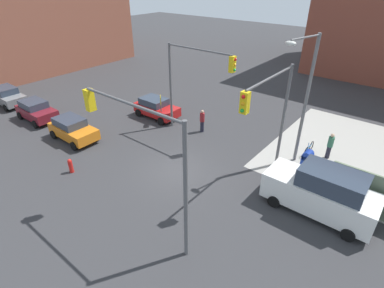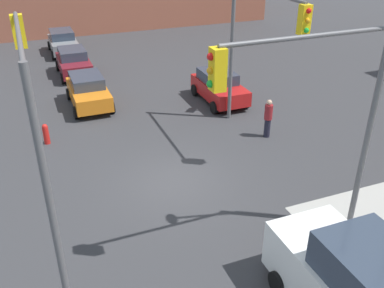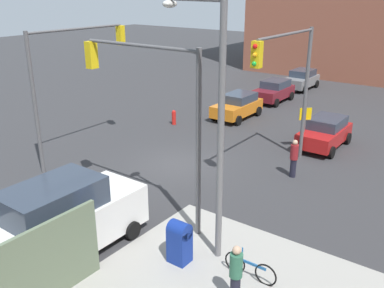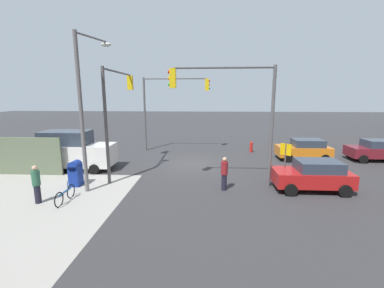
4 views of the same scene
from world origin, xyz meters
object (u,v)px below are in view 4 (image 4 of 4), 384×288
Objects in this scene: traffic_signal_nw_corner at (232,102)px; pedestrian_crossing at (224,173)px; traffic_signal_ne_corner at (117,101)px; pedestrian_waiting at (36,184)px; coupe_orange at (304,149)px; traffic_signal_se_corner at (170,99)px; van_white_delivery at (72,151)px; bicycle_leaning_on_fence at (65,195)px; fire_hydrant at (251,147)px; coupe_red at (313,175)px; mailbox_blue at (75,172)px; hatchback_maroon at (376,150)px.

pedestrian_crossing is (0.35, 0.70, -3.70)m from traffic_signal_nw_corner.
pedestrian_waiting is (2.30, 4.91, -3.66)m from traffic_signal_ne_corner.
traffic_signal_se_corner is at bearing -14.43° from coupe_orange.
van_white_delivery is 6.00m from bicycle_leaning_on_fence.
coupe_red reaches higher than fire_hydrant.
traffic_signal_nw_corner is at bearing 165.46° from van_white_delivery.
traffic_signal_nw_corner is 3.61× the size of pedestrian_crossing.
coupe_red is (-8.92, 9.44, -3.81)m from traffic_signal_se_corner.
coupe_orange is at bearing -25.39° from pedestrian_waiting.
bicycle_leaning_on_fence is at bearing -46.28° from pedestrian_waiting.
traffic_signal_nw_corner is 1.00× the size of traffic_signal_se_corner.
pedestrian_waiting is (11.80, 11.60, 0.47)m from fire_hydrant.
van_white_delivery is at bearing -65.55° from bicycle_leaning_on_fence.
traffic_signal_nw_corner reaches higher than bicycle_leaning_on_fence.
traffic_signal_ne_corner is (6.85, -2.01, -0.02)m from traffic_signal_nw_corner.
traffic_signal_ne_corner is 3.56× the size of pedestrian_waiting.
van_white_delivery is (1.85, -3.20, 0.52)m from mailbox_blue.
traffic_signal_ne_corner is 6.91× the size of fire_hydrant.
hatchback_maroon is (-11.67, -6.20, -3.80)m from traffic_signal_nw_corner.
coupe_orange is at bearing -148.00° from bicycle_leaning_on_fence.
van_white_delivery reaches higher than coupe_red.
pedestrian_waiting is at bearing 30.51° from coupe_orange.
fire_hydrant is (-7.24, 0.30, -4.17)m from traffic_signal_se_corner.
mailbox_blue is 0.79× the size of pedestrian_crossing.
pedestrian_waiting reaches higher than coupe_orange.
hatchback_maroon is (-18.52, -4.20, -3.78)m from traffic_signal_ne_corner.
pedestrian_crossing is at bearing -41.86° from pedestrian_waiting.
traffic_signal_se_corner reaches higher than coupe_red.
traffic_signal_se_corner is at bearing -9.76° from hatchback_maroon.
van_white_delivery is 5.75m from pedestrian_waiting.
coupe_orange is at bearing 0.04° from hatchback_maroon.
hatchback_maroon is at bearing -161.65° from mailbox_blue.
fire_hydrant is (-9.50, -6.69, -4.13)m from traffic_signal_ne_corner.
traffic_signal_nw_corner reaches higher than van_white_delivery.
hatchback_maroon is (-20.22, -6.70, 0.08)m from mailbox_blue.
mailbox_blue is at bearing 0.25° from coupe_red.
traffic_signal_nw_corner is 10.28m from pedestrian_waiting.
bicycle_leaning_on_fence is at bearing 73.96° from traffic_signal_se_corner.
coupe_orange is at bearing -168.16° from van_white_delivery.
traffic_signal_se_corner and traffic_signal_ne_corner have the same top height.
mailbox_blue is at bearing 55.89° from traffic_signal_ne_corner.
coupe_orange is 17.92m from pedestrian_waiting.
traffic_signal_se_corner is 1.00× the size of traffic_signal_ne_corner.
van_white_delivery is (10.41, -2.70, -3.36)m from traffic_signal_nw_corner.
fire_hydrant is 0.54× the size of bicycle_leaning_on_fence.
traffic_signal_se_corner reaches higher than hatchback_maroon.
traffic_signal_ne_corner reaches higher than bicycle_leaning_on_fence.
traffic_signal_ne_corner is 1.20× the size of van_white_delivery.
traffic_signal_nw_corner reaches higher than pedestrian_waiting.
van_white_delivery reaches higher than mailbox_blue.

